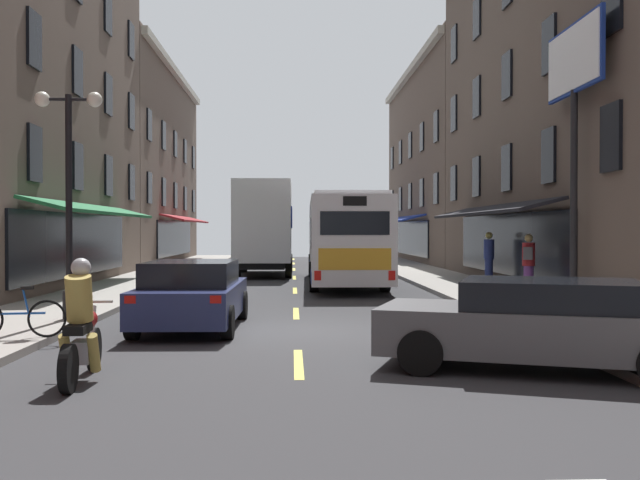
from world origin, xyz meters
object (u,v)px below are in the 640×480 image
object	(u,v)px
pedestrian_far	(489,257)
street_lamp_twin	(69,193)
box_truck	(265,229)
sedan_mid	(269,252)
billboard_sign	(574,86)
pedestrian_near	(529,263)
motorcycle_rider	(81,329)
transit_bus	(344,239)
bicycle_mid	(16,317)
sedan_far	(192,294)
sedan_near	(539,323)

from	to	relation	value
pedestrian_far	street_lamp_twin	distance (m)	14.87
box_truck	sedan_mid	bearing A→B (deg)	90.91
billboard_sign	pedestrian_near	xyz separation A→B (m)	(-0.30, 2.50, -4.59)
box_truck	motorcycle_rider	size ratio (longest dim) A/B	3.43
transit_bus	bicycle_mid	distance (m)	15.74
sedan_far	motorcycle_rider	distance (m)	5.12
transit_bus	pedestrian_far	size ratio (longest dim) A/B	6.50
pedestrian_far	sedan_mid	bearing A→B (deg)	-123.93
street_lamp_twin	bicycle_mid	bearing A→B (deg)	-91.98
billboard_sign	bicycle_mid	distance (m)	14.01
billboard_sign	sedan_mid	world-z (taller)	billboard_sign
pedestrian_near	pedestrian_far	world-z (taller)	pedestrian_far
box_truck	bicycle_mid	distance (m)	19.56
sedan_mid	pedestrian_far	bearing A→B (deg)	-66.29
box_truck	bicycle_mid	world-z (taller)	box_truck
transit_bus	sedan_near	bearing A→B (deg)	-84.45
sedan_mid	street_lamp_twin	distance (m)	28.26
sedan_near	box_truck	bearing A→B (deg)	102.54
billboard_sign	box_truck	world-z (taller)	billboard_sign
motorcycle_rider	bicycle_mid	world-z (taller)	motorcycle_rider
box_truck	sedan_far	size ratio (longest dim) A/B	1.61
sedan_far	motorcycle_rider	bearing A→B (deg)	-98.61
street_lamp_twin	billboard_sign	bearing A→B (deg)	11.44
street_lamp_twin	box_truck	bearing A→B (deg)	77.97
motorcycle_rider	street_lamp_twin	world-z (taller)	street_lamp_twin
motorcycle_rider	pedestrian_far	bearing A→B (deg)	56.76
pedestrian_far	box_truck	bearing A→B (deg)	-99.94
sedan_far	street_lamp_twin	size ratio (longest dim) A/B	0.91
box_truck	sedan_far	bearing A→B (deg)	-92.74
box_truck	street_lamp_twin	world-z (taller)	street_lamp_twin
box_truck	sedan_mid	xyz separation A→B (m)	(-0.18, 11.50, -1.38)
motorcycle_rider	pedestrian_far	world-z (taller)	pedestrian_far
motorcycle_rider	transit_bus	bearing A→B (deg)	74.41
billboard_sign	street_lamp_twin	world-z (taller)	billboard_sign
sedan_far	bicycle_mid	size ratio (longest dim) A/B	2.58
sedan_mid	pedestrian_near	distance (m)	24.52
sedan_near	pedestrian_far	bearing A→B (deg)	77.00
bicycle_mid	motorcycle_rider	bearing A→B (deg)	-56.04
bicycle_mid	pedestrian_near	size ratio (longest dim) A/B	0.95
sedan_near	sedan_mid	xyz separation A→B (m)	(-5.00, 33.14, 0.02)
billboard_sign	sedan_near	size ratio (longest dim) A/B	1.47
billboard_sign	motorcycle_rider	world-z (taller)	billboard_sign
billboard_sign	street_lamp_twin	size ratio (longest dim) A/B	1.47
billboard_sign	sedan_mid	bearing A→B (deg)	108.51
motorcycle_rider	box_truck	bearing A→B (deg)	85.91
sedan_far	motorcycle_rider	xyz separation A→B (m)	(-0.77, -5.06, -0.00)
sedan_mid	sedan_far	xyz separation A→B (m)	(-0.63, -28.61, 0.01)
sedan_far	street_lamp_twin	distance (m)	3.48
transit_bus	pedestrian_near	bearing A→B (deg)	-53.35
pedestrian_near	bicycle_mid	bearing A→B (deg)	-123.86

